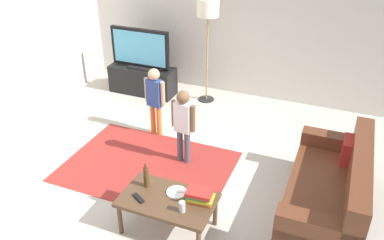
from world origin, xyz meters
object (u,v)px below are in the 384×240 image
(couch, at_px, (332,195))
(book_stack, at_px, (200,196))
(soda_can, at_px, (182,207))
(child_center, at_px, (183,120))
(bottle, at_px, (146,177))
(tv_stand, at_px, (143,80))
(floor_lamp, at_px, (208,13))
(child_near_tv, at_px, (155,96))
(coffee_table, at_px, (168,202))
(plate, at_px, (177,192))
(tv_remote, at_px, (139,198))
(tv, at_px, (140,49))

(couch, bearing_deg, book_stack, -148.27)
(couch, height_order, soda_can, couch)
(child_center, relative_size, bottle, 3.53)
(tv_stand, bearing_deg, floor_lamp, 7.28)
(floor_lamp, height_order, book_stack, floor_lamp)
(child_center, height_order, soda_can, child_center)
(book_stack, bearing_deg, soda_can, -115.81)
(child_near_tv, height_order, coffee_table, child_near_tv)
(couch, xyz_separation_m, floor_lamp, (-2.33, 2.24, 1.25))
(tv_stand, height_order, floor_lamp, floor_lamp)
(tv_stand, xyz_separation_m, plate, (1.97, -2.85, 0.18))
(floor_lamp, bearing_deg, bottle, -81.93)
(coffee_table, height_order, book_stack, book_stack)
(couch, bearing_deg, soda_can, -143.89)
(tv_stand, height_order, tv_remote, tv_stand)
(child_center, bearing_deg, tv_stand, 132.05)
(tv_remote, bearing_deg, coffee_table, 53.63)
(tv, relative_size, soda_can, 9.17)
(child_near_tv, distance_m, book_stack, 2.15)
(plate, bearing_deg, soda_can, -54.73)
(floor_lamp, distance_m, child_center, 2.13)
(book_stack, bearing_deg, coffee_table, -163.06)
(tv, distance_m, child_near_tv, 1.50)
(plate, bearing_deg, couch, 26.35)
(tv, height_order, coffee_table, tv)
(child_center, distance_m, book_stack, 1.34)
(tv_remote, bearing_deg, floor_lamp, 128.31)
(tv_stand, relative_size, bottle, 3.99)
(child_near_tv, distance_m, plate, 1.97)
(floor_lamp, distance_m, plate, 3.30)
(tv_remote, relative_size, soda_can, 1.42)
(couch, height_order, child_near_tv, child_near_tv)
(tv, distance_m, plate, 3.48)
(couch, height_order, coffee_table, couch)
(tv_remote, bearing_deg, bottle, 125.63)
(tv_stand, bearing_deg, bottle, -60.62)
(tv, xyz_separation_m, soda_can, (2.14, -3.07, -0.37))
(bottle, bearing_deg, plate, 3.27)
(plate, bearing_deg, child_center, 109.87)
(bottle, bearing_deg, couch, 22.52)
(child_center, xyz_separation_m, plate, (0.40, -1.12, -0.21))
(couch, distance_m, book_stack, 1.51)
(tv_remote, distance_m, plate, 0.41)
(tv_stand, relative_size, soda_can, 10.00)
(couch, xyz_separation_m, child_center, (-1.96, 0.35, 0.35))
(floor_lamp, relative_size, soda_can, 14.83)
(couch, height_order, book_stack, couch)
(tv_remote, bearing_deg, child_center, 123.57)
(bottle, distance_m, soda_can, 0.57)
(plate, bearing_deg, floor_lamp, 104.54)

